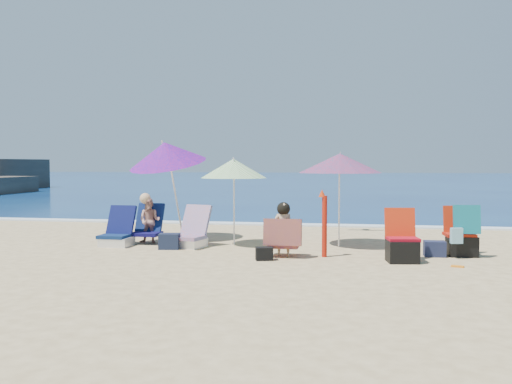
% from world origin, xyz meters
% --- Properties ---
extents(ground, '(120.00, 120.00, 0.00)m').
position_xyz_m(ground, '(0.00, 0.00, 0.00)').
color(ground, '#D8BC84').
rests_on(ground, ground).
extents(sea, '(120.00, 80.00, 0.12)m').
position_xyz_m(sea, '(0.00, 45.00, -0.05)').
color(sea, navy).
rests_on(sea, ground).
extents(foam, '(120.00, 0.50, 0.04)m').
position_xyz_m(foam, '(0.00, 5.10, 0.02)').
color(foam, white).
rests_on(foam, ground).
extents(umbrella_turquoise, '(1.70, 1.70, 1.88)m').
position_xyz_m(umbrella_turquoise, '(1.29, 1.57, 1.66)').
color(umbrella_turquoise, white).
rests_on(umbrella_turquoise, ground).
extents(umbrella_striped, '(1.71, 1.71, 1.78)m').
position_xyz_m(umbrella_striped, '(-0.80, 1.28, 1.55)').
color(umbrella_striped, white).
rests_on(umbrella_striped, ground).
extents(umbrella_blue, '(2.21, 2.24, 2.28)m').
position_xyz_m(umbrella_blue, '(-2.41, 1.86, 1.87)').
color(umbrella_blue, white).
rests_on(umbrella_blue, ground).
extents(furled_umbrella, '(0.18, 0.15, 1.20)m').
position_xyz_m(furled_umbrella, '(1.05, 0.26, 0.66)').
color(furled_umbrella, '#AA1B0C').
rests_on(furled_umbrella, ground).
extents(chair_navy, '(0.62, 0.71, 0.79)m').
position_xyz_m(chair_navy, '(-3.11, 0.87, 0.21)').
color(chair_navy, '#0D224A').
rests_on(chair_navy, ground).
extents(chair_rainbow, '(0.76, 0.88, 0.82)m').
position_xyz_m(chair_rainbow, '(-1.61, 0.96, 0.22)').
color(chair_rainbow, '#D94C4C').
rests_on(chair_rainbow, ground).
extents(camp_chair_left, '(0.58, 0.61, 0.90)m').
position_xyz_m(camp_chair_left, '(2.37, -0.01, 0.27)').
color(camp_chair_left, '#AA0C1B').
rests_on(camp_chair_left, ground).
extents(camp_chair_right, '(0.58, 0.73, 0.93)m').
position_xyz_m(camp_chair_right, '(3.47, 0.76, 0.34)').
color(camp_chair_right, '#B81E0D').
rests_on(camp_chair_right, ground).
extents(person_center, '(0.66, 0.54, 0.97)m').
position_xyz_m(person_center, '(0.34, 0.12, 0.47)').
color(person_center, tan).
rests_on(person_center, ground).
extents(person_left, '(0.60, 0.71, 1.04)m').
position_xyz_m(person_left, '(-2.62, 1.36, 0.47)').
color(person_left, tan).
rests_on(person_left, ground).
extents(bag_navy_a, '(0.42, 0.33, 0.30)m').
position_xyz_m(bag_navy_a, '(-1.94, 0.64, 0.15)').
color(bag_navy_a, '#182035').
rests_on(bag_navy_a, ground).
extents(bag_black_a, '(0.37, 0.32, 0.22)m').
position_xyz_m(bag_black_a, '(-2.00, 1.16, 0.11)').
color(bag_black_a, black).
rests_on(bag_black_a, ground).
extents(bag_tan, '(0.26, 0.20, 0.21)m').
position_xyz_m(bag_tan, '(0.20, 1.29, 0.10)').
color(bag_tan, '#A6795E').
rests_on(bag_tan, ground).
extents(bag_navy_b, '(0.37, 0.28, 0.27)m').
position_xyz_m(bag_navy_b, '(2.99, 0.65, 0.14)').
color(bag_navy_b, '#1B213C').
rests_on(bag_navy_b, ground).
extents(bag_black_b, '(0.33, 0.27, 0.22)m').
position_xyz_m(bag_black_b, '(0.07, -0.26, 0.11)').
color(bag_black_b, black).
rests_on(bag_black_b, ground).
extents(orange_item, '(0.21, 0.15, 0.03)m').
position_xyz_m(orange_item, '(3.21, -0.36, 0.01)').
color(orange_item, orange).
rests_on(orange_item, ground).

